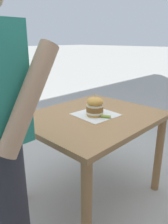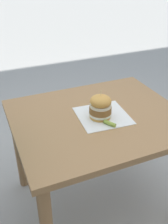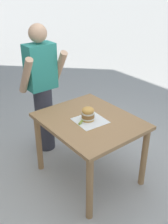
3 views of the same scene
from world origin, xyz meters
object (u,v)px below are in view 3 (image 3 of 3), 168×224
(pickle_spear, at_px, (81,122))
(patio_table, at_px, (90,129))
(sandwich, at_px, (88,114))
(diner_across_table, at_px, (42,89))

(pickle_spear, bearing_deg, patio_table, 5.15)
(patio_table, xyz_separation_m, pickle_spear, (-0.13, -0.01, 0.14))
(sandwich, relative_size, pickle_spear, 2.41)
(patio_table, relative_size, pickle_spear, 13.93)
(sandwich, distance_m, pickle_spear, 0.12)
(patio_table, xyz_separation_m, diner_across_table, (-0.09, 0.84, 0.23))
(patio_table, bearing_deg, diner_across_table, 96.42)
(pickle_spear, bearing_deg, sandwich, 4.87)
(sandwich, distance_m, diner_across_table, 0.84)
(pickle_spear, height_order, diner_across_table, diner_across_table)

